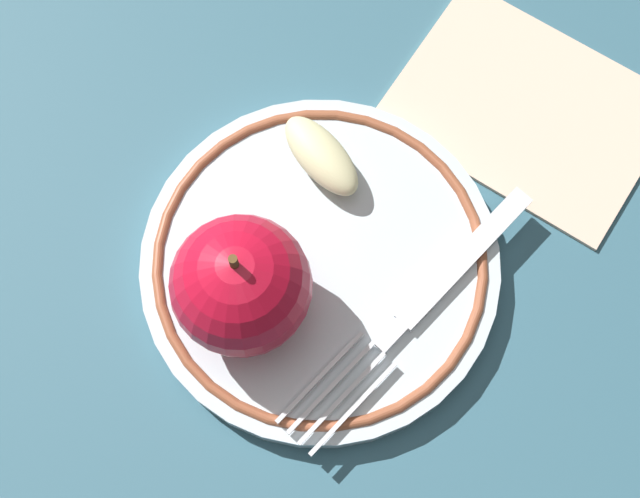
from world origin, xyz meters
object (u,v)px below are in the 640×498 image
fork (420,304)px  napkin_folded (528,108)px  apple_red_whole (245,289)px  apple_slice_front (321,156)px  plate (320,265)px

fork → napkin_folded: size_ratio=1.23×
apple_red_whole → apple_slice_front: 0.10m
apple_red_whole → apple_slice_front: (0.09, 0.03, -0.03)m
fork → napkin_folded: fork is taller
plate → apple_red_whole: size_ratio=2.45×
napkin_folded → plate: bearing=168.8°
apple_red_whole → fork: apple_red_whole is taller
apple_slice_front → apple_red_whole: bearing=-62.8°
apple_red_whole → napkin_folded: apple_red_whole is taller
plate → apple_red_whole: apple_red_whole is taller
plate → apple_red_whole: 0.06m
apple_slice_front → napkin_folded: bearing=70.4°
plate → napkin_folded: plate is taller
plate → fork: size_ratio=1.07×
fork → apple_red_whole: bearing=-45.8°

